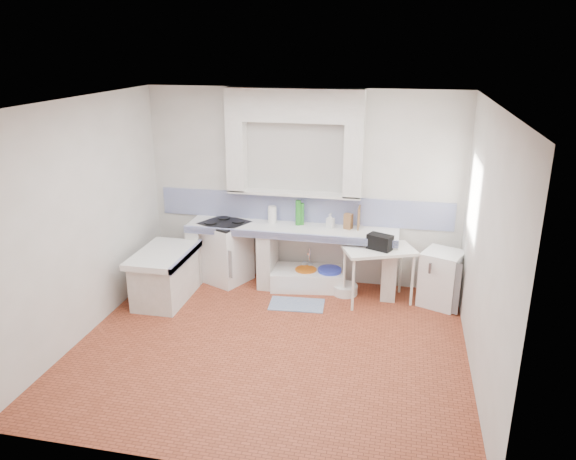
% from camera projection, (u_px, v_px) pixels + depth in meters
% --- Properties ---
extents(floor, '(4.50, 4.50, 0.00)m').
position_uv_depth(floor, '(270.00, 345.00, 6.42)').
color(floor, '#9A4228').
rests_on(floor, ground).
extents(ceiling, '(4.50, 4.50, 0.00)m').
position_uv_depth(ceiling, '(267.00, 102.00, 5.51)').
color(ceiling, silver).
rests_on(ceiling, ground).
extents(wall_back, '(4.50, 0.00, 4.50)m').
position_uv_depth(wall_back, '(303.00, 188.00, 7.82)').
color(wall_back, silver).
rests_on(wall_back, ground).
extents(wall_front, '(4.50, 0.00, 4.50)m').
position_uv_depth(wall_front, '(205.00, 319.00, 4.12)').
color(wall_front, silver).
rests_on(wall_front, ground).
extents(wall_left, '(0.00, 4.50, 4.50)m').
position_uv_depth(wall_left, '(83.00, 220.00, 6.41)').
color(wall_left, silver).
rests_on(wall_left, ground).
extents(wall_right, '(0.00, 4.50, 4.50)m').
position_uv_depth(wall_right, '(485.00, 248.00, 5.52)').
color(wall_right, silver).
rests_on(wall_right, ground).
extents(alcove_mass, '(1.90, 0.25, 0.45)m').
position_uv_depth(alcove_mass, '(294.00, 105.00, 7.34)').
color(alcove_mass, silver).
rests_on(alcove_mass, ground).
extents(window_frame, '(0.35, 0.86, 1.06)m').
position_uv_depth(window_frame, '(490.00, 199.00, 6.54)').
color(window_frame, '#3D2313').
rests_on(window_frame, ground).
extents(lace_valance, '(0.01, 0.84, 0.24)m').
position_uv_depth(lace_valance, '(480.00, 167.00, 6.44)').
color(lace_valance, white).
rests_on(lace_valance, ground).
extents(counter_slab, '(3.00, 0.60, 0.08)m').
position_uv_depth(counter_slab, '(291.00, 230.00, 7.74)').
color(counter_slab, white).
rests_on(counter_slab, ground).
extents(counter_lip, '(3.00, 0.04, 0.10)m').
position_uv_depth(counter_lip, '(287.00, 236.00, 7.48)').
color(counter_lip, navy).
rests_on(counter_lip, ground).
extents(counter_pier_left, '(0.20, 0.55, 0.82)m').
position_uv_depth(counter_pier_left, '(200.00, 252.00, 8.16)').
color(counter_pier_left, silver).
rests_on(counter_pier_left, ground).
extents(counter_pier_mid, '(0.20, 0.55, 0.82)m').
position_uv_depth(counter_pier_mid, '(268.00, 257.00, 7.95)').
color(counter_pier_mid, silver).
rests_on(counter_pier_mid, ground).
extents(counter_pier_right, '(0.20, 0.55, 0.82)m').
position_uv_depth(counter_pier_right, '(390.00, 267.00, 7.61)').
color(counter_pier_right, silver).
rests_on(counter_pier_right, ground).
extents(peninsula_top, '(0.70, 1.10, 0.08)m').
position_uv_depth(peninsula_top, '(163.00, 255.00, 7.37)').
color(peninsula_top, white).
rests_on(peninsula_top, ground).
extents(peninsula_base, '(0.60, 1.00, 0.62)m').
position_uv_depth(peninsula_base, '(165.00, 278.00, 7.49)').
color(peninsula_base, silver).
rests_on(peninsula_base, ground).
extents(peninsula_lip, '(0.04, 1.10, 0.10)m').
position_uv_depth(peninsula_lip, '(186.00, 257.00, 7.31)').
color(peninsula_lip, navy).
rests_on(peninsula_lip, ground).
extents(backsplash, '(4.27, 0.03, 0.40)m').
position_uv_depth(backsplash, '(302.00, 208.00, 7.90)').
color(backsplash, navy).
rests_on(backsplash, ground).
extents(stove, '(0.81, 0.80, 0.87)m').
position_uv_depth(stove, '(226.00, 252.00, 8.07)').
color(stove, white).
rests_on(stove, ground).
extents(sink, '(1.09, 0.69, 0.24)m').
position_uv_depth(sink, '(307.00, 279.00, 7.93)').
color(sink, white).
rests_on(sink, ground).
extents(side_table, '(1.05, 0.83, 0.04)m').
position_uv_depth(side_table, '(378.00, 275.00, 7.41)').
color(side_table, white).
rests_on(side_table, ground).
extents(fridge, '(0.64, 0.64, 0.75)m').
position_uv_depth(fridge, '(441.00, 278.00, 7.33)').
color(fridge, white).
rests_on(fridge, ground).
extents(bucket_red, '(0.33, 0.33, 0.25)m').
position_uv_depth(bucket_red, '(282.00, 281.00, 7.86)').
color(bucket_red, red).
rests_on(bucket_red, ground).
extents(bucket_orange, '(0.35, 0.35, 0.29)m').
position_uv_depth(bucket_orange, '(306.00, 278.00, 7.90)').
color(bucket_orange, orange).
rests_on(bucket_orange, ground).
extents(bucket_blue, '(0.38, 0.38, 0.32)m').
position_uv_depth(bucket_blue, '(329.00, 279.00, 7.84)').
color(bucket_blue, '#2C3CC7').
rests_on(bucket_blue, ground).
extents(basin_white, '(0.39, 0.39, 0.14)m').
position_uv_depth(basin_white, '(345.00, 289.00, 7.72)').
color(basin_white, white).
rests_on(basin_white, ground).
extents(water_bottle_a, '(0.10, 0.10, 0.32)m').
position_uv_depth(water_bottle_a, '(304.00, 272.00, 8.07)').
color(water_bottle_a, silver).
rests_on(water_bottle_a, ground).
extents(water_bottle_b, '(0.09, 0.09, 0.30)m').
position_uv_depth(water_bottle_b, '(310.00, 273.00, 8.05)').
color(water_bottle_b, silver).
rests_on(water_bottle_b, ground).
extents(black_bag, '(0.37, 0.30, 0.20)m').
position_uv_depth(black_bag, '(380.00, 242.00, 7.23)').
color(black_bag, black).
rests_on(black_bag, side_table).
extents(green_bottle_a, '(0.09, 0.09, 0.36)m').
position_uv_depth(green_bottle_a, '(298.00, 213.00, 7.76)').
color(green_bottle_a, '#267F27').
rests_on(green_bottle_a, counter_slab).
extents(green_bottle_b, '(0.07, 0.07, 0.31)m').
position_uv_depth(green_bottle_b, '(302.00, 214.00, 7.79)').
color(green_bottle_b, '#267F27').
rests_on(green_bottle_b, counter_slab).
extents(knife_block, '(0.13, 0.12, 0.22)m').
position_uv_depth(knife_block, '(348.00, 221.00, 7.62)').
color(knife_block, olive).
rests_on(knife_block, counter_slab).
extents(cutting_board, '(0.02, 0.23, 0.31)m').
position_uv_depth(cutting_board, '(359.00, 218.00, 7.63)').
color(cutting_board, olive).
rests_on(cutting_board, counter_slab).
extents(paper_towel, '(0.16, 0.16, 0.24)m').
position_uv_depth(paper_towel, '(272.00, 214.00, 7.88)').
color(paper_towel, white).
rests_on(paper_towel, counter_slab).
extents(soap_bottle, '(0.12, 0.12, 0.21)m').
position_uv_depth(soap_bottle, '(330.00, 221.00, 7.67)').
color(soap_bottle, white).
rests_on(soap_bottle, counter_slab).
extents(rug, '(0.76, 0.47, 0.01)m').
position_uv_depth(rug, '(297.00, 304.00, 7.41)').
color(rug, '#39578D').
rests_on(rug, ground).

